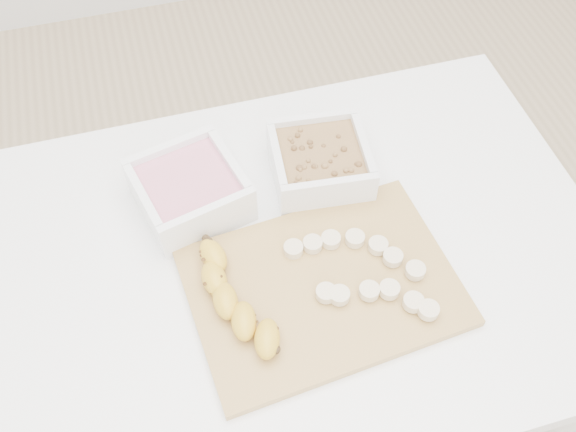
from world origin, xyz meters
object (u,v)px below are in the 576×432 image
object	(u,v)px
table	(293,284)
banana	(236,300)
bowl_granola	(320,162)
cutting_board	(322,287)
bowl_yogurt	(190,190)

from	to	relation	value
table	banana	xyz separation A→B (m)	(-0.11, -0.08, 0.13)
bowl_granola	banana	world-z (taller)	bowl_granola
bowl_granola	cutting_board	world-z (taller)	bowl_granola
bowl_yogurt	bowl_granola	xyz separation A→B (m)	(0.22, 0.00, -0.00)
cutting_board	banana	bearing A→B (deg)	-179.49
bowl_yogurt	bowl_granola	size ratio (longest dim) A/B	1.13
bowl_yogurt	banana	world-z (taller)	bowl_yogurt
bowl_yogurt	cutting_board	world-z (taller)	bowl_yogurt
table	bowl_granola	xyz separation A→B (m)	(0.09, 0.14, 0.13)
table	cutting_board	bearing A→B (deg)	-71.58
bowl_yogurt	table	bearing A→B (deg)	-45.77
table	bowl_yogurt	size ratio (longest dim) A/B	5.13
bowl_yogurt	cutting_board	bearing A→B (deg)	-53.12
table	bowl_yogurt	xyz separation A→B (m)	(-0.13, 0.14, 0.13)
banana	table	bearing A→B (deg)	30.77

